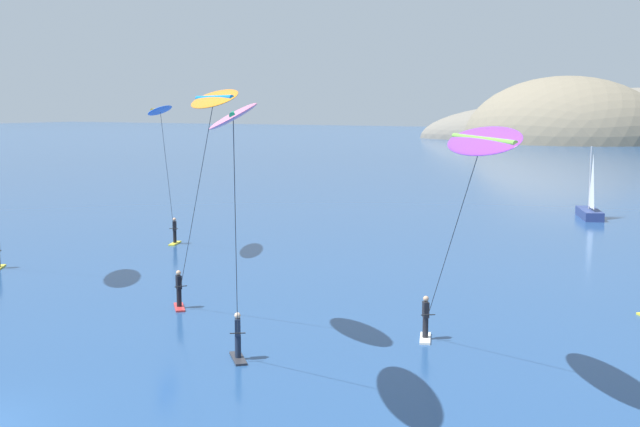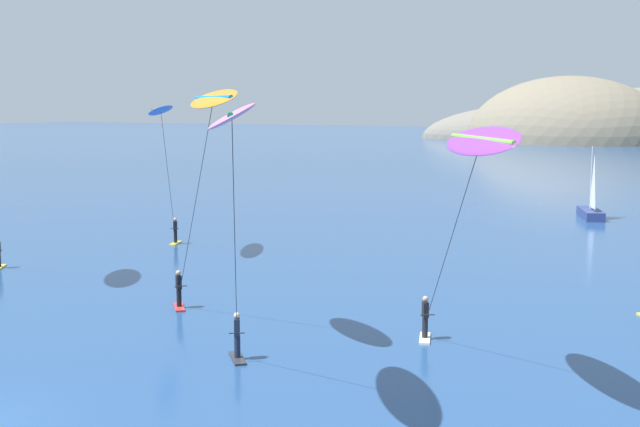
# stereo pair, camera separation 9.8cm
# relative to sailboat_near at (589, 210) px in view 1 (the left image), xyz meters

# --- Properties ---
(headland_island) EXTENTS (81.14, 46.02, 31.68)m
(headland_island) POSITION_rel_sailboat_near_xyz_m (-25.02, 138.15, -0.64)
(headland_island) COLOR slate
(headland_island) RESTS_ON ground
(sailboat_near) EXTENTS (2.97, 5.88, 5.70)m
(sailboat_near) POSITION_rel_sailboat_near_xyz_m (0.00, 0.00, 0.00)
(sailboat_near) COLOR navy
(sailboat_near) RESTS_ON ground
(kitesurfer_orange) EXTENTS (7.33, 5.96, 9.59)m
(kitesurfer_orange) POSITION_rel_sailboat_near_xyz_m (-6.76, -41.61, 7.69)
(kitesurfer_orange) COLOR red
(kitesurfer_orange) RESTS_ON ground
(kitesurfer_blue) EXTENTS (3.95, 6.58, 8.99)m
(kitesurfer_blue) POSITION_rel_sailboat_near_xyz_m (-19.85, -28.38, 7.23)
(kitesurfer_blue) COLOR yellow
(kitesurfer_blue) RESTS_ON ground
(kitesurfer_pink) EXTENTS (5.56, 7.51, 9.08)m
(kitesurfer_pink) POSITION_rel_sailboat_near_xyz_m (-1.91, -47.12, 7.43)
(kitesurfer_pink) COLOR #2D2D33
(kitesurfer_pink) RESTS_ON ground
(kitesurfer_purple) EXTENTS (6.12, 8.29, 8.38)m
(kitesurfer_purple) POSITION_rel_sailboat_near_xyz_m (3.71, -42.30, 6.73)
(kitesurfer_purple) COLOR silver
(kitesurfer_purple) RESTS_ON ground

